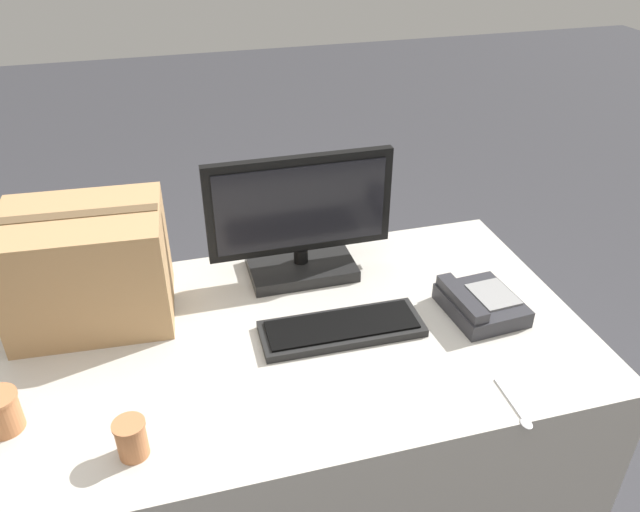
# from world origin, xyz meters

# --- Properties ---
(ground_plane) EXTENTS (12.00, 12.00, 0.00)m
(ground_plane) POSITION_xyz_m (0.00, 0.00, 0.00)
(ground_plane) COLOR #38383D
(office_desk) EXTENTS (1.80, 0.90, 0.72)m
(office_desk) POSITION_xyz_m (0.00, 0.00, 0.36)
(office_desk) COLOR beige
(office_desk) RESTS_ON ground_plane
(monitor) EXTENTS (0.55, 0.21, 0.38)m
(monitor) POSITION_xyz_m (0.20, 0.29, 0.88)
(monitor) COLOR black
(monitor) RESTS_ON office_desk
(keyboard) EXTENTS (0.44, 0.16, 0.03)m
(keyboard) POSITION_xyz_m (0.24, -0.03, 0.73)
(keyboard) COLOR black
(keyboard) RESTS_ON office_desk
(desk_phone) EXTENTS (0.21, 0.23, 0.08)m
(desk_phone) POSITION_xyz_m (0.64, -0.05, 0.75)
(desk_phone) COLOR #2D2D33
(desk_phone) RESTS_ON office_desk
(paper_cup_left) EXTENTS (0.09, 0.09, 0.10)m
(paper_cup_left) POSITION_xyz_m (-0.58, -0.16, 0.77)
(paper_cup_left) COLOR #BC7547
(paper_cup_left) RESTS_ON office_desk
(paper_cup_right) EXTENTS (0.07, 0.07, 0.09)m
(paper_cup_right) POSITION_xyz_m (-0.31, -0.31, 0.76)
(paper_cup_right) COLOR #BC7547
(paper_cup_right) RESTS_ON office_desk
(spoon) EXTENTS (0.03, 0.17, 0.00)m
(spoon) POSITION_xyz_m (0.55, -0.42, 0.72)
(spoon) COLOR silver
(spoon) RESTS_ON office_desk
(cardboard_box) EXTENTS (0.44, 0.34, 0.32)m
(cardboard_box) POSITION_xyz_m (-0.40, 0.23, 0.88)
(cardboard_box) COLOR tan
(cardboard_box) RESTS_ON office_desk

